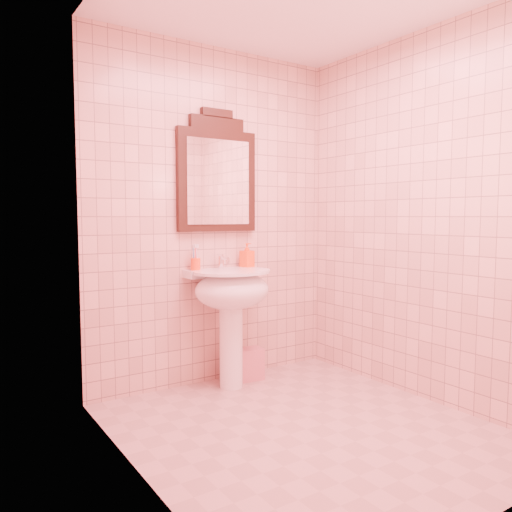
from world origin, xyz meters
TOP-DOWN VIEW (x-y plane):
  - floor at (0.00, 0.00)m, footprint 2.20×2.20m
  - back_wall at (0.00, 1.10)m, footprint 2.00×0.02m
  - pedestal_sink at (0.01, 0.87)m, footprint 0.58×0.58m
  - faucet at (0.01, 1.01)m, footprint 0.04×0.16m
  - mirror at (0.01, 1.07)m, footprint 0.65×0.06m
  - toothbrush_cup at (-0.20, 1.03)m, footprint 0.07×0.07m
  - soap_dispenser at (0.24, 1.02)m, footprint 0.10×0.10m
  - towel at (0.21, 0.94)m, footprint 0.21×0.15m

SIDE VIEW (x-z plane):
  - floor at x=0.00m, z-range 0.00..0.00m
  - towel at x=0.21m, z-range 0.00..0.24m
  - pedestal_sink at x=0.01m, z-range 0.23..1.09m
  - toothbrush_cup at x=-0.20m, z-range 0.83..0.99m
  - faucet at x=0.01m, z-range 0.87..0.97m
  - soap_dispenser at x=0.24m, z-range 0.86..1.05m
  - back_wall at x=0.00m, z-range 0.00..2.50m
  - mirror at x=0.01m, z-range 1.11..2.01m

